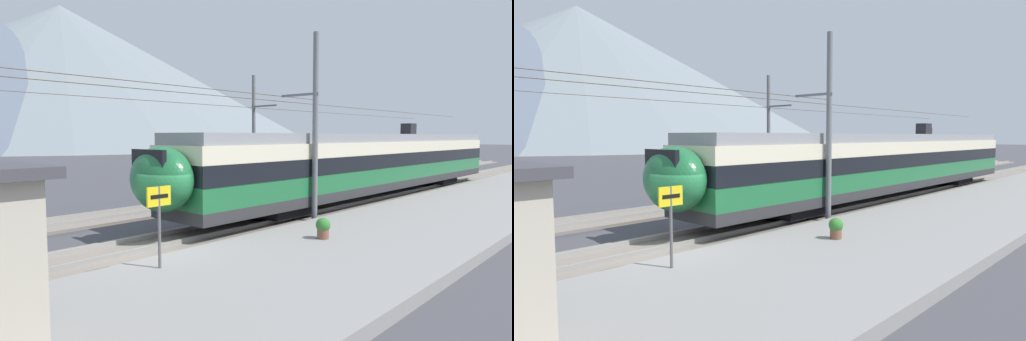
# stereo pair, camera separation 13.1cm
# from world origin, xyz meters

# --- Properties ---
(ground_plane) EXTENTS (400.00, 400.00, 0.00)m
(ground_plane) POSITION_xyz_m (0.00, 0.00, 0.00)
(ground_plane) COLOR #424247
(platform_slab) EXTENTS (120.00, 6.67, 0.35)m
(platform_slab) POSITION_xyz_m (0.00, -4.20, 0.17)
(platform_slab) COLOR gray
(platform_slab) RESTS_ON ground
(track_near) EXTENTS (120.00, 3.00, 0.28)m
(track_near) POSITION_xyz_m (0.00, 1.17, 0.07)
(track_near) COLOR slate
(track_near) RESTS_ON ground
(track_far) EXTENTS (120.00, 3.00, 0.28)m
(track_far) POSITION_xyz_m (0.00, 7.03, 0.07)
(track_far) COLOR slate
(track_far) RESTS_ON ground
(train_near_platform) EXTENTS (30.72, 3.03, 4.27)m
(train_near_platform) POSITION_xyz_m (15.57, 1.17, 2.23)
(train_near_platform) COLOR #2D2D30
(train_near_platform) RESTS_ON track_near
(train_far_track) EXTENTS (28.02, 2.94, 4.27)m
(train_far_track) POSITION_xyz_m (29.88, 7.03, 2.23)
(train_far_track) COLOR #2D2D30
(train_far_track) RESTS_ON track_far
(catenary_mast_mid) EXTENTS (42.65, 1.97, 8.02)m
(catenary_mast_mid) POSITION_xyz_m (7.57, -0.39, 4.13)
(catenary_mast_mid) COLOR slate
(catenary_mast_mid) RESTS_ON ground
(catenary_mast_far_side) EXTENTS (42.65, 2.16, 7.74)m
(catenary_mast_far_side) POSITION_xyz_m (13.80, 8.75, 4.03)
(catenary_mast_far_side) COLOR slate
(catenary_mast_far_side) RESTS_ON ground
(platform_sign) EXTENTS (0.70, 0.08, 2.11)m
(platform_sign) POSITION_xyz_m (-1.29, -1.94, 1.90)
(platform_sign) COLOR #59595B
(platform_sign) RESTS_ON platform_slab
(potted_plant_platform_edge) EXTENTS (0.48, 0.48, 0.70)m
(potted_plant_platform_edge) POSITION_xyz_m (4.28, -3.18, 0.74)
(potted_plant_platform_edge) COLOR brown
(potted_plant_platform_edge) RESTS_ON platform_slab
(potted_plant_by_shelter) EXTENTS (0.64, 0.64, 0.88)m
(potted_plant_by_shelter) POSITION_xyz_m (-5.06, -2.47, 0.83)
(potted_plant_by_shelter) COLOR brown
(potted_plant_by_shelter) RESTS_ON platform_slab
(mountain_right_ridge) EXTENTS (199.06, 199.06, 53.86)m
(mountain_right_ridge) POSITION_xyz_m (67.96, 162.21, 26.93)
(mountain_right_ridge) COLOR slate
(mountain_right_ridge) RESTS_ON ground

